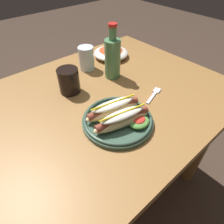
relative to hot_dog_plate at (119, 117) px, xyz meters
name	(u,v)px	position (x,y,z in m)	size (l,w,h in m)	color
ground_plane	(97,192)	(-0.03, 0.16, -0.77)	(8.00, 8.00, 0.00)	#3D2D23
dining_table	(89,124)	(-0.03, 0.16, -0.13)	(1.24, 0.82, 0.74)	olive
hot_dog_plate	(119,117)	(0.00, 0.00, 0.00)	(0.25, 0.25, 0.08)	#334C3D
fork	(154,94)	(0.22, 0.02, -0.02)	(0.12, 0.05, 0.00)	silver
soda_cup	(70,81)	(-0.02, 0.27, 0.03)	(0.09, 0.09, 0.10)	black
water_cup	(86,58)	(0.14, 0.38, 0.03)	(0.07, 0.07, 0.11)	silver
glass_bottle	(113,57)	(0.19, 0.25, 0.07)	(0.07, 0.07, 0.24)	#4C7F51
side_bowl	(111,53)	(0.31, 0.40, 0.00)	(0.18, 0.18, 0.05)	silver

